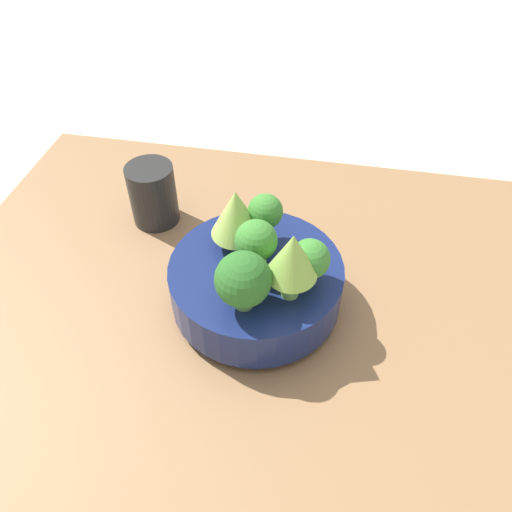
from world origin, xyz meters
name	(u,v)px	position (x,y,z in m)	size (l,w,h in m)	color
ground_plane	(236,304)	(0.00, 0.00, 0.00)	(6.00, 6.00, 0.00)	beige
table	(236,297)	(0.00, 0.00, 0.02)	(0.90, 0.71, 0.03)	olive
bowl	(256,283)	(0.03, -0.02, 0.08)	(0.23, 0.23, 0.08)	navy
broccoli_floret_right	(310,260)	(0.10, -0.03, 0.15)	(0.05, 0.05, 0.07)	#609347
broccoli_floret_front	(243,280)	(0.03, -0.09, 0.15)	(0.07, 0.07, 0.08)	#609347
romanesco_piece_near	(292,258)	(0.08, -0.06, 0.17)	(0.06, 0.06, 0.10)	#7AB256
romanesco_piece_far	(234,214)	(0.00, 0.02, 0.16)	(0.07, 0.07, 0.09)	#7AB256
broccoli_floret_back	(265,214)	(0.04, 0.04, 0.15)	(0.05, 0.05, 0.07)	#7AB256
broccoli_floret_center	(256,243)	(0.03, -0.02, 0.15)	(0.05, 0.05, 0.07)	#7AB256
cup	(153,194)	(-0.17, 0.13, 0.08)	(0.08, 0.08, 0.10)	black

